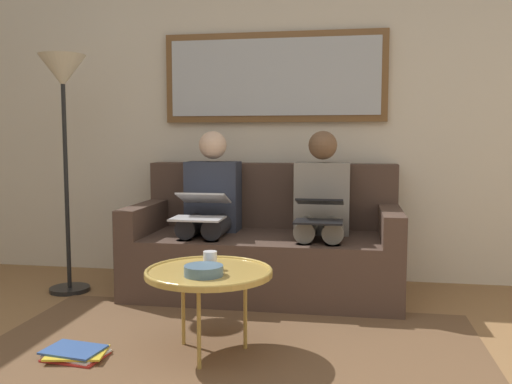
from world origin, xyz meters
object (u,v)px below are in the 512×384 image
at_px(framed_mirror, 274,77).
at_px(standing_lamp, 63,97).
at_px(laptop_silver, 201,207).
at_px(person_left, 321,209).
at_px(coffee_table, 209,273).
at_px(laptop_black, 319,210).
at_px(person_right, 210,206).
at_px(magazine_stack, 76,353).
at_px(cup, 210,260).
at_px(couch, 266,247).
at_px(bowl, 204,271).

height_order(framed_mirror, standing_lamp, framed_mirror).
bearing_deg(laptop_silver, framed_mirror, -119.79).
bearing_deg(person_left, coffee_table, 66.73).
distance_m(coffee_table, laptop_black, 1.05).
relative_size(coffee_table, standing_lamp, 0.38).
distance_m(person_right, standing_lamp, 1.26).
bearing_deg(laptop_silver, person_left, -163.67).
distance_m(coffee_table, person_left, 1.26).
bearing_deg(person_left, laptop_silver, 16.33).
relative_size(magazine_stack, standing_lamp, 0.20).
bearing_deg(person_right, cup, 104.64).
xyz_separation_m(couch, person_right, (0.39, 0.07, 0.30)).
xyz_separation_m(framed_mirror, magazine_stack, (0.74, 1.77, -1.52)).
xyz_separation_m(couch, framed_mirror, (0.00, -0.39, 1.24)).
distance_m(cup, person_left, 1.23).
distance_m(couch, person_right, 0.50).
bearing_deg(standing_lamp, magazine_stack, 119.61).
xyz_separation_m(couch, magazine_stack, (0.74, 1.38, -0.29)).
relative_size(couch, bowl, 9.81).
distance_m(bowl, person_right, 1.30).
bearing_deg(laptop_black, person_left, -90.00).
height_order(bowl, laptop_black, laptop_black).
relative_size(framed_mirror, coffee_table, 2.66).
distance_m(framed_mirror, coffee_table, 1.97).
xyz_separation_m(laptop_black, person_right, (0.79, -0.24, -0.02)).
height_order(person_left, laptop_silver, person_left).
bearing_deg(magazine_stack, framed_mirror, -112.83).
xyz_separation_m(couch, laptop_black, (-0.39, 0.31, 0.32)).
height_order(couch, magazine_stack, couch).
bearing_deg(magazine_stack, person_left, -130.94).
relative_size(laptop_black, person_right, 0.31).
xyz_separation_m(couch, standing_lamp, (1.38, 0.27, 1.06)).
bearing_deg(framed_mirror, laptop_silver, 60.21).
height_order(coffee_table, cup, cup).
height_order(cup, laptop_silver, laptop_silver).
xyz_separation_m(framed_mirror, cup, (0.10, 1.57, -1.07)).
height_order(laptop_black, person_right, person_right).
relative_size(framed_mirror, laptop_black, 4.89).
xyz_separation_m(coffee_table, cup, (0.00, -0.04, 0.06)).
bearing_deg(laptop_black, person_right, -17.29).
bearing_deg(couch, coffee_table, 85.28).
bearing_deg(person_right, coffee_table, 104.31).
xyz_separation_m(cup, laptop_black, (-0.50, -0.87, 0.15)).
bearing_deg(laptop_black, cup, 60.26).
xyz_separation_m(framed_mirror, person_left, (-0.39, 0.46, -0.94)).
bearing_deg(magazine_stack, couch, -118.34).
bearing_deg(coffee_table, cup, -86.58).
distance_m(coffee_table, cup, 0.07).
distance_m(framed_mirror, bowl, 2.03).
distance_m(bowl, standing_lamp, 1.89).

